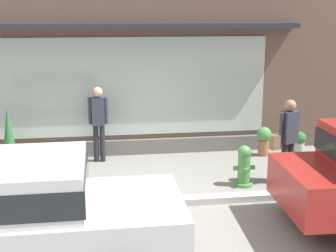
{
  "coord_description": "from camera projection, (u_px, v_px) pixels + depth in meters",
  "views": [
    {
      "loc": [
        -0.77,
        -7.93,
        3.35
      ],
      "look_at": [
        0.56,
        1.2,
        1.1
      ],
      "focal_mm": 50.41,
      "sensor_mm": 36.0,
      "label": 1
    }
  ],
  "objects": [
    {
      "name": "curb_strip",
      "position": [
        148.0,
        203.0,
        8.32
      ],
      "size": [
        14.0,
        0.24,
        0.12
      ],
      "primitive_type": "cube",
      "color": "#B2B2AD",
      "rests_on": "ground_plane"
    },
    {
      "name": "fire_hydrant",
      "position": [
        244.0,
        166.0,
        9.24
      ],
      "size": [
        0.43,
        0.4,
        0.82
      ],
      "color": "#4C8C47",
      "rests_on": "ground_plane"
    },
    {
      "name": "potted_plant_near_hydrant",
      "position": [
        9.0,
        139.0,
        10.21
      ],
      "size": [
        0.34,
        0.34,
        1.37
      ],
      "color": "#9E6042",
      "rests_on": "ground_plane"
    },
    {
      "name": "pedestrian_passerby",
      "position": [
        98.0,
        118.0,
        10.59
      ],
      "size": [
        0.45,
        0.23,
        1.72
      ],
      "rotation": [
        0.0,
        0.0,
        3.08
      ],
      "color": "#232328",
      "rests_on": "ground_plane"
    },
    {
      "name": "pedestrian_with_handbag",
      "position": [
        288.0,
        135.0,
        9.22
      ],
      "size": [
        0.65,
        0.37,
        1.69
      ],
      "rotation": [
        0.0,
        0.0,
        3.58
      ],
      "color": "#232328",
      "rests_on": "ground_plane"
    },
    {
      "name": "storefront",
      "position": [
        132.0,
        47.0,
        10.99
      ],
      "size": [
        14.0,
        0.81,
        5.21
      ],
      "color": "brown",
      "rests_on": "ground_plane"
    },
    {
      "name": "potted_plant_low_front",
      "position": [
        299.0,
        143.0,
        11.11
      ],
      "size": [
        0.3,
        0.3,
        0.6
      ],
      "color": "#B7B2A3",
      "rests_on": "ground_plane"
    },
    {
      "name": "potted_plant_trailing_edge",
      "position": [
        264.0,
        139.0,
        11.18
      ],
      "size": [
        0.34,
        0.34,
        0.69
      ],
      "color": "#9E6042",
      "rests_on": "ground_plane"
    },
    {
      "name": "ground_plane",
      "position": [
        147.0,
        202.0,
        8.53
      ],
      "size": [
        60.0,
        60.0,
        0.0
      ],
      "primitive_type": "plane",
      "color": "gray"
    }
  ]
}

